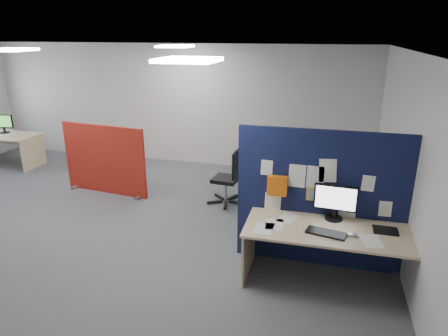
% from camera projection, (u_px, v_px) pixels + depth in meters
% --- Properties ---
extents(floor, '(9.00, 9.00, 0.00)m').
position_uv_depth(floor, '(96.00, 226.00, 6.37)').
color(floor, '#53555B').
rests_on(floor, ground).
extents(ceiling, '(9.00, 7.00, 0.02)m').
position_uv_depth(ceiling, '(75.00, 50.00, 5.49)').
color(ceiling, white).
rests_on(ceiling, wall_back).
extents(wall_back, '(9.00, 0.02, 2.70)m').
position_uv_depth(wall_back, '(173.00, 105.00, 9.13)').
color(wall_back, silver).
rests_on(wall_back, floor).
extents(wall_right, '(0.02, 7.00, 2.70)m').
position_uv_depth(wall_right, '(412.00, 170.00, 4.86)').
color(wall_right, silver).
rests_on(wall_right, floor).
extents(ceiling_lights, '(4.10, 4.10, 0.04)m').
position_uv_depth(ceiling_lights, '(121.00, 51.00, 6.03)').
color(ceiling_lights, white).
rests_on(ceiling_lights, ceiling).
extents(navy_divider, '(2.22, 0.30, 1.83)m').
position_uv_depth(navy_divider, '(322.00, 200.00, 5.07)').
color(navy_divider, '#0F1439').
rests_on(navy_divider, floor).
extents(main_desk, '(2.01, 0.89, 0.73)m').
position_uv_depth(main_desk, '(329.00, 239.00, 4.84)').
color(main_desk, '#DAAF8C').
rests_on(main_desk, floor).
extents(monitor_main, '(0.52, 0.22, 0.45)m').
position_uv_depth(monitor_main, '(335.00, 201.00, 4.89)').
color(monitor_main, black).
rests_on(monitor_main, main_desk).
extents(keyboard, '(0.48, 0.27, 0.02)m').
position_uv_depth(keyboard, '(326.00, 233.00, 4.61)').
color(keyboard, black).
rests_on(keyboard, main_desk).
extents(mouse, '(0.10, 0.06, 0.03)m').
position_uv_depth(mouse, '(352.00, 235.00, 4.56)').
color(mouse, gray).
rests_on(mouse, main_desk).
extents(paper_tray, '(0.28, 0.22, 0.01)m').
position_uv_depth(paper_tray, '(385.00, 230.00, 4.68)').
color(paper_tray, black).
rests_on(paper_tray, main_desk).
extents(red_divider, '(1.76, 0.30, 1.32)m').
position_uv_depth(red_divider, '(104.00, 160.00, 7.50)').
color(red_divider, '#AC2816').
rests_on(red_divider, floor).
extents(second_desk, '(1.65, 0.82, 0.73)m').
position_uv_depth(second_desk, '(4.00, 141.00, 9.13)').
color(second_desk, '#DAAF8C').
rests_on(second_desk, floor).
extents(monitor_second, '(0.47, 0.21, 0.42)m').
position_uv_depth(monitor_second, '(3.00, 123.00, 9.09)').
color(monitor_second, black).
rests_on(monitor_second, second_desk).
extents(office_chair, '(0.67, 0.68, 1.02)m').
position_uv_depth(office_chair, '(231.00, 173.00, 7.02)').
color(office_chair, black).
rests_on(office_chair, floor).
extents(desk_papers, '(1.45, 0.69, 0.00)m').
position_uv_depth(desk_papers, '(298.00, 227.00, 4.76)').
color(desk_papers, white).
rests_on(desk_papers, main_desk).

